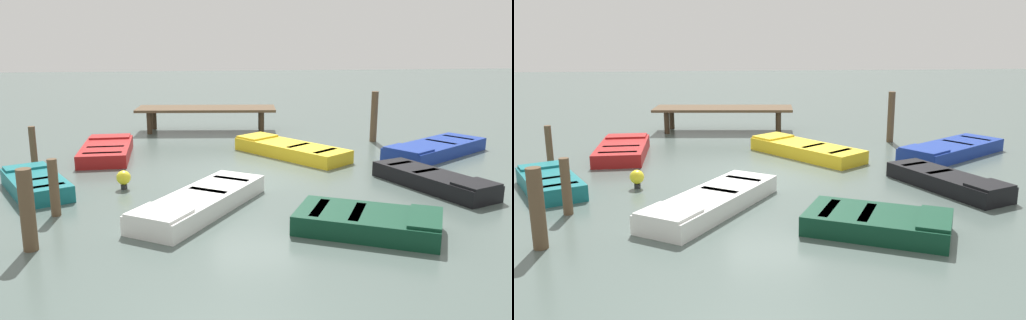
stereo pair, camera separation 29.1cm
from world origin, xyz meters
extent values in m
plane|color=#4C5B56|center=(0.00, 0.00, 0.00)|extent=(80.00, 80.00, 0.00)
cube|color=brown|center=(-1.25, 6.58, 0.90)|extent=(5.55, 2.08, 0.10)
cylinder|color=#3C2E20|center=(0.96, 6.96, 0.42)|extent=(0.20, 0.20, 0.85)
cylinder|color=#3C2E20|center=(0.86, 5.83, 0.42)|extent=(0.20, 0.20, 0.85)
cylinder|color=#3C2E20|center=(-3.37, 7.33, 0.42)|extent=(0.20, 0.20, 0.85)
cylinder|color=#3C2E20|center=(-3.46, 6.21, 0.42)|extent=(0.20, 0.20, 0.85)
cube|color=gold|center=(1.33, 1.86, 0.20)|extent=(3.43, 3.90, 0.40)
cube|color=#4C3319|center=(1.33, 1.86, 0.34)|extent=(2.84, 3.26, 0.04)
cube|color=gold|center=(0.39, 3.08, 0.43)|extent=(1.44, 1.39, 0.06)
cube|color=#42301E|center=(1.51, 1.63, 0.38)|extent=(0.91, 0.77, 0.04)
cube|color=#42301E|center=(2.18, 0.77, 0.38)|extent=(0.91, 0.77, 0.04)
cube|color=silver|center=(-1.58, -3.22, 0.20)|extent=(3.16, 4.02, 0.40)
cube|color=#334772|center=(-1.58, -3.22, 0.34)|extent=(2.61, 3.37, 0.04)
cube|color=silver|center=(-2.41, -4.54, 0.43)|extent=(1.40, 1.33, 0.06)
cube|color=navy|center=(-1.42, -2.97, 0.38)|extent=(0.91, 0.68, 0.04)
cube|color=navy|center=(-0.84, -2.05, 0.38)|extent=(0.91, 0.68, 0.04)
cube|color=maroon|center=(-4.50, 2.33, 0.20)|extent=(1.60, 3.25, 0.40)
cube|color=black|center=(-4.50, 2.33, 0.34)|extent=(1.26, 2.76, 0.04)
cube|color=maroon|center=(-4.56, 3.57, 0.43)|extent=(1.34, 0.76, 0.06)
cube|color=black|center=(-4.48, 2.09, 0.38)|extent=(1.14, 0.26, 0.04)
cube|color=black|center=(-4.44, 1.22, 0.38)|extent=(1.14, 0.26, 0.04)
cube|color=black|center=(4.29, -2.07, 0.20)|extent=(2.28, 3.51, 0.40)
cube|color=gray|center=(4.29, -2.07, 0.34)|extent=(1.87, 2.95, 0.04)
cube|color=black|center=(4.80, -3.28, 0.43)|extent=(1.16, 1.05, 0.06)
cube|color=#776E5D|center=(4.19, -1.84, 0.38)|extent=(0.83, 0.50, 0.04)
cube|color=#776E5D|center=(3.83, -0.99, 0.38)|extent=(0.83, 0.50, 0.04)
cube|color=#14666B|center=(-5.63, -1.37, 0.20)|extent=(2.30, 2.95, 0.40)
cube|color=beige|center=(-5.63, -1.37, 0.34)|extent=(1.88, 2.47, 0.04)
cube|color=#14666B|center=(-6.13, -0.44, 0.43)|extent=(1.20, 1.02, 0.06)
cube|color=#9B9789|center=(-5.54, -1.56, 0.38)|extent=(0.89, 0.60, 0.04)
cube|color=#9B9789|center=(-5.19, -2.22, 0.38)|extent=(0.89, 0.60, 0.04)
cube|color=navy|center=(5.98, 1.50, 0.20)|extent=(4.08, 3.45, 0.40)
cube|color=silver|center=(5.98, 1.50, 0.34)|extent=(3.42, 2.85, 0.04)
cube|color=navy|center=(4.70, 0.59, 0.43)|extent=(1.44, 1.53, 0.06)
cube|color=#A4A49F|center=(6.23, 1.67, 0.38)|extent=(0.78, 1.00, 0.04)
cube|color=#A4A49F|center=(7.13, 2.31, 0.38)|extent=(0.78, 1.00, 0.04)
cube|color=#0C3823|center=(1.69, -4.88, 0.20)|extent=(3.17, 2.56, 0.40)
cube|color=maroon|center=(1.69, -4.88, 0.34)|extent=(2.65, 2.08, 0.04)
cube|color=#0C3823|center=(2.67, -5.35, 0.43)|extent=(1.14, 1.48, 0.06)
cube|color=maroon|center=(1.50, -4.79, 0.38)|extent=(0.68, 1.14, 0.04)
cube|color=maroon|center=(0.81, -4.46, 0.38)|extent=(0.68, 1.14, 0.04)
cylinder|color=brown|center=(4.69, 3.87, 0.90)|extent=(0.24, 0.24, 1.81)
cylinder|color=brown|center=(-6.30, 0.95, 0.63)|extent=(0.19, 0.19, 1.27)
cylinder|color=brown|center=(-4.71, -3.20, 0.63)|extent=(0.21, 0.21, 1.26)
cylinder|color=brown|center=(-4.70, -5.10, 0.77)|extent=(0.27, 0.27, 1.53)
cylinder|color=#262626|center=(-3.51, -1.31, 0.06)|extent=(0.16, 0.16, 0.12)
sphere|color=yellow|center=(-3.51, -1.31, 0.30)|extent=(0.36, 0.36, 0.36)
camera|label=1|loc=(-1.63, -14.68, 3.90)|focal=37.79mm
camera|label=2|loc=(-1.34, -14.71, 3.90)|focal=37.79mm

